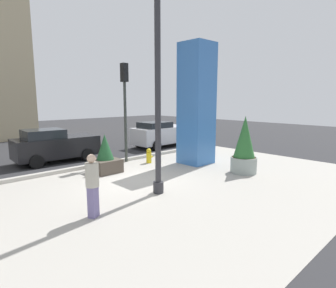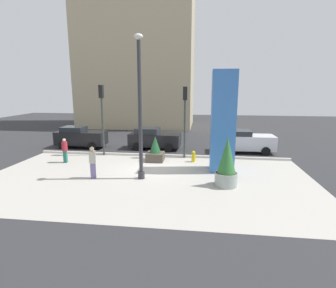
{
  "view_description": "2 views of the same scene",
  "coord_description": "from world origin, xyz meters",
  "px_view_note": "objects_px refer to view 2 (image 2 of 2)",
  "views": [
    {
      "loc": [
        -6.45,
        -8.79,
        3.22
      ],
      "look_at": [
        1.41,
        -0.51,
        1.38
      ],
      "focal_mm": 30.06,
      "sensor_mm": 36.0,
      "label": 1
    },
    {
      "loc": [
        2.96,
        -15.64,
        4.89
      ],
      "look_at": [
        1.05,
        -0.67,
        1.73
      ],
      "focal_mm": 29.05,
      "sensor_mm": 36.0,
      "label": 2
    }
  ],
  "objects_px": {
    "potted_plant_by_pillar": "(227,165)",
    "car_passing_lane": "(245,141)",
    "pedestrian_on_sidewalk": "(93,161)",
    "fire_hydrant": "(194,157)",
    "potted_plant_curbside": "(155,151)",
    "traffic_light_far_side": "(102,109)",
    "traffic_light_corner": "(185,111)",
    "car_curb_east": "(154,138)",
    "art_pillar_blue": "(223,122)",
    "lamp_post": "(140,112)",
    "car_curb_west": "(80,137)",
    "pedestrian_by_curb": "(65,149)"
  },
  "relations": [
    {
      "from": "traffic_light_corner",
      "to": "car_curb_east",
      "type": "bearing_deg",
      "value": 136.09
    },
    {
      "from": "traffic_light_corner",
      "to": "car_curb_east",
      "type": "relative_size",
      "value": 1.19
    },
    {
      "from": "art_pillar_blue",
      "to": "traffic_light_corner",
      "type": "relative_size",
      "value": 1.19
    },
    {
      "from": "traffic_light_corner",
      "to": "pedestrian_on_sidewalk",
      "type": "distance_m",
      "value": 7.25
    },
    {
      "from": "traffic_light_far_side",
      "to": "pedestrian_on_sidewalk",
      "type": "height_order",
      "value": "traffic_light_far_side"
    },
    {
      "from": "fire_hydrant",
      "to": "potted_plant_curbside",
      "type": "bearing_deg",
      "value": -177.67
    },
    {
      "from": "lamp_post",
      "to": "fire_hydrant",
      "type": "height_order",
      "value": "lamp_post"
    },
    {
      "from": "lamp_post",
      "to": "art_pillar_blue",
      "type": "bearing_deg",
      "value": 25.82
    },
    {
      "from": "potted_plant_curbside",
      "to": "art_pillar_blue",
      "type": "bearing_deg",
      "value": -19.57
    },
    {
      "from": "traffic_light_far_side",
      "to": "potted_plant_curbside",
      "type": "bearing_deg",
      "value": -15.74
    },
    {
      "from": "potted_plant_by_pillar",
      "to": "traffic_light_corner",
      "type": "distance_m",
      "value": 6.27
    },
    {
      "from": "lamp_post",
      "to": "pedestrian_by_curb",
      "type": "distance_m",
      "value": 6.81
    },
    {
      "from": "lamp_post",
      "to": "car_curb_west",
      "type": "xyz_separation_m",
      "value": [
        -6.72,
        7.07,
        -2.78
      ]
    },
    {
      "from": "traffic_light_far_side",
      "to": "car_curb_west",
      "type": "height_order",
      "value": "traffic_light_far_side"
    },
    {
      "from": "fire_hydrant",
      "to": "art_pillar_blue",
      "type": "bearing_deg",
      "value": -43.51
    },
    {
      "from": "fire_hydrant",
      "to": "pedestrian_by_curb",
      "type": "xyz_separation_m",
      "value": [
        -8.39,
        -1.24,
        0.53
      ]
    },
    {
      "from": "traffic_light_far_side",
      "to": "car_curb_east",
      "type": "xyz_separation_m",
      "value": [
        3.27,
        2.53,
        -2.53
      ]
    },
    {
      "from": "traffic_light_far_side",
      "to": "art_pillar_blue",
      "type": "bearing_deg",
      "value": -17.74
    },
    {
      "from": "art_pillar_blue",
      "to": "car_curb_east",
      "type": "height_order",
      "value": "art_pillar_blue"
    },
    {
      "from": "fire_hydrant",
      "to": "car_passing_lane",
      "type": "distance_m",
      "value": 5.01
    },
    {
      "from": "art_pillar_blue",
      "to": "car_curb_west",
      "type": "xyz_separation_m",
      "value": [
        -11.13,
        4.94,
        -2.06
      ]
    },
    {
      "from": "fire_hydrant",
      "to": "car_passing_lane",
      "type": "xyz_separation_m",
      "value": [
        3.77,
        3.26,
        0.5
      ]
    },
    {
      "from": "potted_plant_curbside",
      "to": "pedestrian_by_curb",
      "type": "relative_size",
      "value": 1.04
    },
    {
      "from": "fire_hydrant",
      "to": "car_curb_east",
      "type": "distance_m",
      "value": 4.88
    },
    {
      "from": "lamp_post",
      "to": "traffic_light_far_side",
      "type": "height_order",
      "value": "lamp_post"
    },
    {
      "from": "lamp_post",
      "to": "art_pillar_blue",
      "type": "relative_size",
      "value": 1.28
    },
    {
      "from": "traffic_light_corner",
      "to": "car_curb_west",
      "type": "xyz_separation_m",
      "value": [
        -8.74,
        2.3,
        -2.42
      ]
    },
    {
      "from": "art_pillar_blue",
      "to": "traffic_light_far_side",
      "type": "relative_size",
      "value": 1.16
    },
    {
      "from": "traffic_light_corner",
      "to": "car_curb_west",
      "type": "distance_m",
      "value": 9.36
    },
    {
      "from": "art_pillar_blue",
      "to": "pedestrian_by_curb",
      "type": "distance_m",
      "value": 10.32
    },
    {
      "from": "art_pillar_blue",
      "to": "traffic_light_corner",
      "type": "bearing_deg",
      "value": 132.1
    },
    {
      "from": "potted_plant_curbside",
      "to": "potted_plant_by_pillar",
      "type": "bearing_deg",
      "value": -44.15
    },
    {
      "from": "car_passing_lane",
      "to": "fire_hydrant",
      "type": "bearing_deg",
      "value": -139.16
    },
    {
      "from": "car_curb_east",
      "to": "car_passing_lane",
      "type": "xyz_separation_m",
      "value": [
        7.08,
        -0.29,
        0.01
      ]
    },
    {
      "from": "traffic_light_corner",
      "to": "pedestrian_on_sidewalk",
      "type": "xyz_separation_m",
      "value": [
        -4.65,
        -5.06,
        -2.31
      ]
    },
    {
      "from": "pedestrian_on_sidewalk",
      "to": "pedestrian_by_curb",
      "type": "bearing_deg",
      "value": 137.64
    },
    {
      "from": "traffic_light_far_side",
      "to": "traffic_light_corner",
      "type": "bearing_deg",
      "value": -0.08
    },
    {
      "from": "art_pillar_blue",
      "to": "car_curb_west",
      "type": "bearing_deg",
      "value": 156.07
    },
    {
      "from": "potted_plant_by_pillar",
      "to": "car_passing_lane",
      "type": "height_order",
      "value": "potted_plant_by_pillar"
    },
    {
      "from": "potted_plant_by_pillar",
      "to": "traffic_light_far_side",
      "type": "bearing_deg",
      "value": 147.37
    },
    {
      "from": "potted_plant_by_pillar",
      "to": "pedestrian_on_sidewalk",
      "type": "height_order",
      "value": "potted_plant_by_pillar"
    },
    {
      "from": "pedestrian_by_curb",
      "to": "car_curb_west",
      "type": "bearing_deg",
      "value": 102.69
    },
    {
      "from": "pedestrian_by_curb",
      "to": "art_pillar_blue",
      "type": "bearing_deg",
      "value": -2.18
    },
    {
      "from": "lamp_post",
      "to": "car_curb_east",
      "type": "distance_m",
      "value": 7.85
    },
    {
      "from": "lamp_post",
      "to": "pedestrian_by_curb",
      "type": "bearing_deg",
      "value": 156.14
    },
    {
      "from": "potted_plant_by_pillar",
      "to": "pedestrian_on_sidewalk",
      "type": "distance_m",
      "value": 7.11
    },
    {
      "from": "potted_plant_by_pillar",
      "to": "lamp_post",
      "type": "bearing_deg",
      "value": 172.78
    },
    {
      "from": "traffic_light_corner",
      "to": "lamp_post",
      "type": "bearing_deg",
      "value": -112.95
    },
    {
      "from": "traffic_light_corner",
      "to": "pedestrian_on_sidewalk",
      "type": "bearing_deg",
      "value": -132.56
    },
    {
      "from": "pedestrian_on_sidewalk",
      "to": "traffic_light_far_side",
      "type": "bearing_deg",
      "value": 103.92
    }
  ]
}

